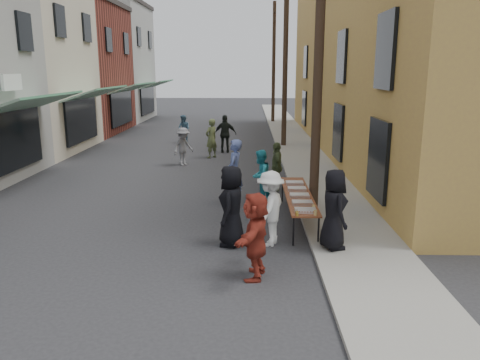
{
  "coord_description": "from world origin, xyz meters",
  "views": [
    {
      "loc": [
        2.48,
        -9.81,
        4.01
      ],
      "look_at": [
        2.24,
        1.67,
        1.3
      ],
      "focal_mm": 35.0,
      "sensor_mm": 36.0,
      "label": 1
    }
  ],
  "objects_px": {
    "utility_pole_near": "(319,51)",
    "utility_pole_far": "(274,63)",
    "guest_front_a": "(232,206)",
    "utility_pole_mid": "(285,60)",
    "serving_table": "(298,195)",
    "guest_front_c": "(260,176)",
    "catering_tray_sausage": "(305,210)",
    "server": "(334,209)"
  },
  "relations": [
    {
      "from": "guest_front_a",
      "to": "catering_tray_sausage",
      "type": "bearing_deg",
      "value": 106.25
    },
    {
      "from": "catering_tray_sausage",
      "to": "guest_front_a",
      "type": "height_order",
      "value": "guest_front_a"
    },
    {
      "from": "catering_tray_sausage",
      "to": "guest_front_a",
      "type": "bearing_deg",
      "value": -173.43
    },
    {
      "from": "utility_pole_mid",
      "to": "guest_front_a",
      "type": "bearing_deg",
      "value": -98.78
    },
    {
      "from": "utility_pole_far",
      "to": "server",
      "type": "distance_m",
      "value": 27.08
    },
    {
      "from": "catering_tray_sausage",
      "to": "server",
      "type": "distance_m",
      "value": 0.84
    },
    {
      "from": "utility_pole_near",
      "to": "guest_front_a",
      "type": "height_order",
      "value": "utility_pole_near"
    },
    {
      "from": "utility_pole_far",
      "to": "catering_tray_sausage",
      "type": "height_order",
      "value": "utility_pole_far"
    },
    {
      "from": "guest_front_c",
      "to": "server",
      "type": "bearing_deg",
      "value": 48.25
    },
    {
      "from": "guest_front_a",
      "to": "server",
      "type": "height_order",
      "value": "server"
    },
    {
      "from": "utility_pole_near",
      "to": "catering_tray_sausage",
      "type": "distance_m",
      "value": 4.37
    },
    {
      "from": "utility_pole_mid",
      "to": "guest_front_a",
      "type": "distance_m",
      "value": 15.05
    },
    {
      "from": "guest_front_a",
      "to": "utility_pole_mid",
      "type": "bearing_deg",
      "value": -179.1
    },
    {
      "from": "utility_pole_far",
      "to": "guest_front_c",
      "type": "distance_m",
      "value": 23.04
    },
    {
      "from": "server",
      "to": "utility_pole_mid",
      "type": "bearing_deg",
      "value": -12.81
    },
    {
      "from": "utility_pole_far",
      "to": "serving_table",
      "type": "relative_size",
      "value": 2.25
    },
    {
      "from": "utility_pole_near",
      "to": "catering_tray_sausage",
      "type": "xyz_separation_m",
      "value": [
        -0.5,
        -2.26,
        -3.71
      ]
    },
    {
      "from": "serving_table",
      "to": "catering_tray_sausage",
      "type": "distance_m",
      "value": 1.65
    },
    {
      "from": "utility_pole_mid",
      "to": "guest_front_c",
      "type": "bearing_deg",
      "value": -97.91
    },
    {
      "from": "guest_front_c",
      "to": "catering_tray_sausage",
      "type": "bearing_deg",
      "value": 43.48
    },
    {
      "from": "utility_pole_near",
      "to": "serving_table",
      "type": "relative_size",
      "value": 2.25
    },
    {
      "from": "utility_pole_near",
      "to": "utility_pole_mid",
      "type": "distance_m",
      "value": 12.0
    },
    {
      "from": "guest_front_c",
      "to": "guest_front_a",
      "type": "bearing_deg",
      "value": 16.76
    },
    {
      "from": "utility_pole_near",
      "to": "guest_front_a",
      "type": "distance_m",
      "value": 4.86
    },
    {
      "from": "utility_pole_far",
      "to": "catering_tray_sausage",
      "type": "xyz_separation_m",
      "value": [
        -0.5,
        -26.26,
        -3.71
      ]
    },
    {
      "from": "serving_table",
      "to": "utility_pole_near",
      "type": "bearing_deg",
      "value": 50.44
    },
    {
      "from": "utility_pole_near",
      "to": "guest_front_c",
      "type": "bearing_deg",
      "value": 138.8
    },
    {
      "from": "utility_pole_near",
      "to": "utility_pole_far",
      "type": "height_order",
      "value": "same"
    },
    {
      "from": "serving_table",
      "to": "guest_front_c",
      "type": "bearing_deg",
      "value": 117.37
    },
    {
      "from": "serving_table",
      "to": "guest_front_c",
      "type": "xyz_separation_m",
      "value": [
        -0.99,
        1.91,
        0.1
      ]
    },
    {
      "from": "utility_pole_near",
      "to": "guest_front_a",
      "type": "relative_size",
      "value": 4.75
    },
    {
      "from": "catering_tray_sausage",
      "to": "guest_front_c",
      "type": "xyz_separation_m",
      "value": [
        -0.99,
        3.56,
        0.02
      ]
    },
    {
      "from": "utility_pole_far",
      "to": "server",
      "type": "height_order",
      "value": "utility_pole_far"
    },
    {
      "from": "utility_pole_far",
      "to": "server",
      "type": "relative_size",
      "value": 4.98
    },
    {
      "from": "utility_pole_mid",
      "to": "server",
      "type": "relative_size",
      "value": 4.98
    },
    {
      "from": "guest_front_a",
      "to": "guest_front_c",
      "type": "height_order",
      "value": "guest_front_a"
    },
    {
      "from": "serving_table",
      "to": "guest_front_a",
      "type": "relative_size",
      "value": 2.11
    },
    {
      "from": "utility_pole_mid",
      "to": "guest_front_a",
      "type": "xyz_separation_m",
      "value": [
        -2.23,
        -14.45,
        -3.55
      ]
    },
    {
      "from": "serving_table",
      "to": "catering_tray_sausage",
      "type": "xyz_separation_m",
      "value": [
        -0.0,
        -1.65,
        0.08
      ]
    },
    {
      "from": "serving_table",
      "to": "catering_tray_sausage",
      "type": "bearing_deg",
      "value": -90.0
    },
    {
      "from": "utility_pole_near",
      "to": "utility_pole_far",
      "type": "bearing_deg",
      "value": 90.0
    },
    {
      "from": "utility_pole_mid",
      "to": "guest_front_c",
      "type": "relative_size",
      "value": 5.53
    }
  ]
}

